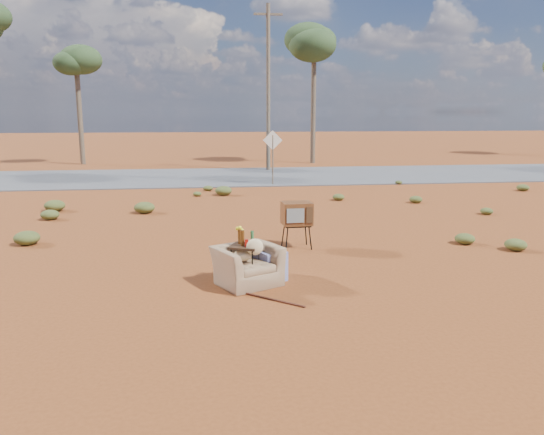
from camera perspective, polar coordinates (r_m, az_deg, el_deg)
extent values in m
plane|color=brown|center=(9.60, 0.52, -6.31)|extent=(140.00, 140.00, 0.00)
cube|color=#565659|center=(24.27, -4.38, 4.43)|extent=(140.00, 7.00, 0.04)
imported|color=#8F6E4E|center=(9.04, -2.68, -4.49)|extent=(1.21, 1.05, 0.89)
ellipsoid|color=#DABD85|center=(9.04, -3.10, -4.02)|extent=(0.32, 0.32, 0.19)
ellipsoid|color=#DABD85|center=(8.86, -1.87, -3.18)|extent=(0.28, 0.14, 0.28)
cube|color=navy|center=(9.41, -0.48, -5.02)|extent=(0.68, 0.78, 0.52)
cube|color=black|center=(11.44, 2.66, -0.82)|extent=(0.58, 0.45, 0.03)
cylinder|color=black|center=(11.26, 1.61, -2.33)|extent=(0.03, 0.03, 0.51)
cylinder|color=black|center=(11.37, 4.13, -2.22)|extent=(0.03, 0.03, 0.51)
cylinder|color=black|center=(11.63, 1.21, -1.88)|extent=(0.03, 0.03, 0.51)
cylinder|color=black|center=(11.74, 3.66, -1.78)|extent=(0.03, 0.03, 0.51)
cube|color=brown|center=(11.39, 2.68, 0.45)|extent=(0.65, 0.52, 0.49)
cube|color=slate|center=(11.13, 2.54, 0.20)|extent=(0.37, 0.04, 0.30)
cube|color=#472D19|center=(11.20, 4.05, 0.25)|extent=(0.14, 0.03, 0.34)
cube|color=#3A2515|center=(9.04, -2.90, -3.09)|extent=(0.62, 0.62, 0.04)
cylinder|color=black|center=(9.02, -4.40, -5.32)|extent=(0.02, 0.02, 0.66)
cylinder|color=black|center=(8.90, -2.12, -5.52)|extent=(0.02, 0.02, 0.66)
cylinder|color=black|center=(9.36, -3.59, -4.69)|extent=(0.02, 0.02, 0.66)
cylinder|color=black|center=(9.24, -1.38, -4.88)|extent=(0.02, 0.02, 0.66)
cylinder|color=#4E280D|center=(9.09, -3.48, -2.11)|extent=(0.07, 0.07, 0.24)
cylinder|color=#4E280D|center=(8.94, -3.18, -2.26)|extent=(0.06, 0.06, 0.26)
cylinder|color=#296031|center=(9.07, -2.15, -2.19)|extent=(0.06, 0.06, 0.23)
cylinder|color=red|center=(8.92, -2.76, -2.76)|extent=(0.06, 0.06, 0.12)
cylinder|color=silver|center=(9.20, -3.45, -2.31)|extent=(0.08, 0.08, 0.13)
ellipsoid|color=#FFF11A|center=(9.16, -3.46, -1.36)|extent=(0.15, 0.15, 0.11)
cylinder|color=#502415|center=(8.44, -0.44, -8.69)|extent=(1.05, 0.91, 0.04)
cylinder|color=brown|center=(21.33, 0.07, 6.17)|extent=(0.06, 0.06, 2.00)
cube|color=silver|center=(21.27, 0.07, 8.31)|extent=(0.78, 0.04, 0.78)
cylinder|color=brown|center=(31.79, -20.01, 10.80)|extent=(0.28, 0.28, 6.00)
ellipsoid|color=#344D27|center=(31.89, -20.32, 15.28)|extent=(3.20, 3.20, 2.20)
cylinder|color=brown|center=(30.71, 4.47, 12.37)|extent=(0.28, 0.28, 7.00)
ellipsoid|color=#344D27|center=(30.92, 4.56, 17.93)|extent=(3.20, 3.20, 2.20)
cylinder|color=brown|center=(26.79, -0.41, 13.63)|extent=(0.20, 0.20, 8.00)
cube|color=brown|center=(27.15, -0.42, 21.03)|extent=(1.40, 0.10, 0.10)
ellipsoid|color=#4F5726|center=(12.98, -24.87, -2.00)|extent=(0.56, 0.56, 0.31)
ellipsoid|color=#4F5726|center=(12.61, 20.03, -2.15)|extent=(0.44, 0.44, 0.24)
ellipsoid|color=#4F5726|center=(15.90, -13.56, 1.05)|extent=(0.60, 0.60, 0.33)
ellipsoid|color=#4F5726|center=(16.45, 22.08, 0.64)|extent=(0.36, 0.36, 0.20)
ellipsoid|color=#4F5726|center=(17.86, 7.17, 2.20)|extent=(0.40, 0.40, 0.22)
ellipsoid|color=#4F5726|center=(18.78, -8.05, 2.54)|extent=(0.30, 0.30, 0.17)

